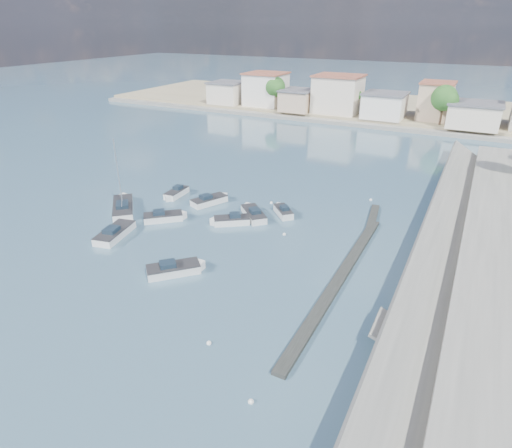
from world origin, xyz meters
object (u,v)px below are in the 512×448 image
Objects in this scene: motorboat_e at (211,200)px; motorboat_h at (176,269)px; motorboat_b at (165,217)px; motorboat_g at (176,194)px; sailboat at (123,206)px; motorboat_d at (230,221)px; motorboat_a at (116,232)px; motorboat_c at (253,214)px; motorboat_f at (283,211)px.

motorboat_h is at bearing -67.88° from motorboat_e.
motorboat_h is (6.23, -15.32, 0.00)m from motorboat_e.
motorboat_g is (-3.45, 6.51, 0.00)m from motorboat_b.
motorboat_g is (-5.33, -0.15, 0.00)m from motorboat_e.
motorboat_e is at bearing 1.67° from motorboat_g.
sailboat is (-14.60, 8.73, 0.03)m from motorboat_h.
motorboat_d is at bearing -38.34° from motorboat_e.
sailboat reaches higher than motorboat_g.
motorboat_a is at bearing 163.09° from motorboat_h.
motorboat_d is at bearing -114.97° from motorboat_c.
motorboat_f is 0.74× the size of motorboat_h.
motorboat_a is 1.72× the size of motorboat_f.
motorboat_c is 14.19m from motorboat_h.
motorboat_c is 11.98m from motorboat_g.
sailboat is (-8.37, -6.59, 0.03)m from motorboat_e.
motorboat_e is at bearing 112.12° from motorboat_h.
motorboat_b and motorboat_c have the same top height.
motorboat_g is 7.12m from sailboat.
motorboat_a is at bearing -139.01° from motorboat_d.
motorboat_c and motorboat_f have the same top height.
motorboat_b is 11.86m from motorboat_h.
sailboat is at bearing -160.00° from motorboat_c.
motorboat_a is at bearing -133.99° from motorboat_c.
motorboat_a is at bearing -52.42° from sailboat.
motorboat_g is at bearing -175.28° from motorboat_f.
motorboat_g is at bearing 117.91° from motorboat_b.
motorboat_a and motorboat_f have the same top height.
motorboat_b is at bearing 68.47° from motorboat_a.
sailboat is (-17.81, -7.65, 0.03)m from motorboat_f.
motorboat_c is at bearing -142.10° from motorboat_f.
sailboat is (-14.98, -5.45, 0.03)m from motorboat_c.
motorboat_a and motorboat_b have the same top height.
motorboat_f is 14.81m from motorboat_g.
motorboat_c is 1.03× the size of motorboat_g.
motorboat_d is 0.46× the size of sailboat.
motorboat_a is 18.92m from motorboat_f.
motorboat_b is 6.92m from motorboat_e.
sailboat is at bearing 127.58° from motorboat_a.
motorboat_c is at bearing 20.00° from sailboat.
motorboat_d is 13.81m from sailboat.
motorboat_d is at bearing 40.99° from motorboat_a.
motorboat_g is at bearing 175.30° from motorboat_c.
motorboat_e is (-6.61, 1.14, -0.00)m from motorboat_c.
motorboat_b is 0.95× the size of motorboat_h.
motorboat_a is 1.43× the size of motorboat_d.
motorboat_g is (-11.94, 0.98, 0.00)m from motorboat_c.
motorboat_a is 10.75m from motorboat_h.
sailboat is at bearing -141.79° from motorboat_e.
motorboat_h is at bearing -16.91° from motorboat_a.
motorboat_e is at bearing 74.23° from motorboat_b.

